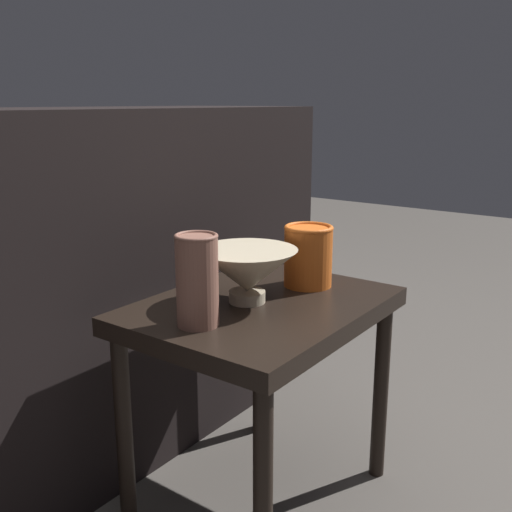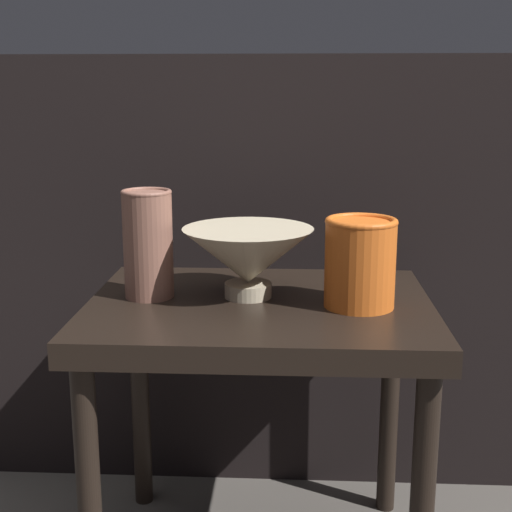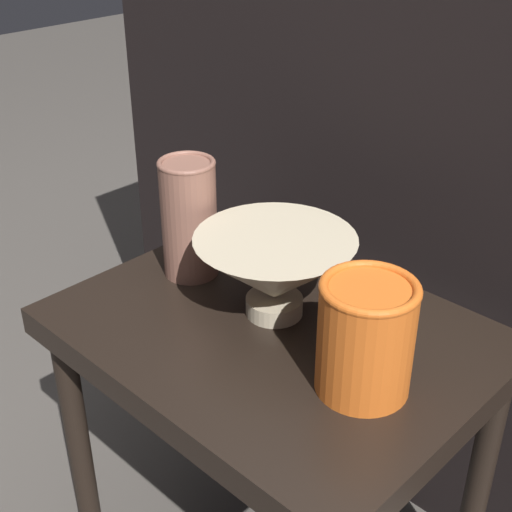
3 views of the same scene
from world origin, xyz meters
TOP-DOWN VIEW (x-y plane):
  - ground_plane at (0.00, 0.00)m, footprint 8.00×8.00m
  - table at (0.00, 0.00)m, footprint 0.56×0.43m
  - couch_backdrop at (0.00, 0.53)m, footprint 1.32×0.50m
  - bowl at (-0.02, 0.02)m, footprint 0.22×0.22m
  - vase_textured_left at (-0.19, 0.02)m, footprint 0.08×0.08m
  - vase_colorful_right at (0.16, -0.02)m, footprint 0.11×0.11m

SIDE VIEW (x-z plane):
  - ground_plane at x=0.00m, z-range 0.00..0.00m
  - table at x=0.00m, z-range 0.18..0.66m
  - couch_backdrop at x=0.00m, z-range 0.00..0.89m
  - bowl at x=-0.02m, z-range 0.50..0.61m
  - vase_colorful_right at x=0.16m, z-range 0.49..0.63m
  - vase_textured_left at x=-0.19m, z-range 0.49..0.67m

